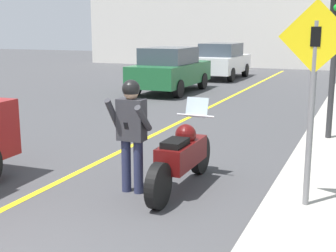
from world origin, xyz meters
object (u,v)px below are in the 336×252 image
object	(u,v)px
motorcycle	(182,156)
crossing_sign	(313,85)
parked_car_green	(170,70)
parked_car_white	(222,61)
traffic_light	(336,27)
person_biker	(131,125)

from	to	relation	value
motorcycle	crossing_sign	bearing A→B (deg)	-7.63
motorcycle	parked_car_green	world-z (taller)	parked_car_green
motorcycle	parked_car_white	size ratio (longest dim) A/B	0.56
parked_car_white	parked_car_green	bearing A→B (deg)	-93.94
crossing_sign	parked_car_white	bearing A→B (deg)	110.37
motorcycle	traffic_light	xyz separation A→B (m)	(1.81, 3.87, 1.89)
crossing_sign	traffic_light	distance (m)	4.18
motorcycle	parked_car_white	world-z (taller)	parked_car_white
parked_car_green	traffic_light	bearing A→B (deg)	-44.52
crossing_sign	parked_car_white	size ratio (longest dim) A/B	0.62
person_biker	motorcycle	bearing A→B (deg)	35.36
person_biker	parked_car_green	size ratio (longest dim) A/B	0.40
motorcycle	person_biker	distance (m)	0.91
motorcycle	traffic_light	size ratio (longest dim) A/B	0.72
person_biker	parked_car_green	bearing A→B (deg)	109.81
traffic_light	parked_car_green	size ratio (longest dim) A/B	0.78
traffic_light	parked_car_green	bearing A→B (deg)	135.48
motorcycle	traffic_light	world-z (taller)	traffic_light
traffic_light	parked_car_white	world-z (taller)	traffic_light
crossing_sign	traffic_light	xyz separation A→B (m)	(-0.04, 4.12, 0.71)
crossing_sign	parked_car_white	xyz separation A→B (m)	(-5.81, 15.65, -0.84)
person_biker	parked_car_green	xyz separation A→B (m)	(-3.73, 10.36, -0.16)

